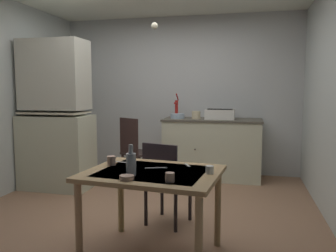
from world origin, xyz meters
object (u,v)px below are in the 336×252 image
object	(u,v)px
dining_table	(153,182)
glass_bottle	(131,163)
sink_basin	(220,114)
mixing_bowl_counter	(178,116)
teacup_cream	(111,160)
hand_pump	(176,107)
chair_far_side	(165,181)
chair_by_counter	(135,149)
serving_bowl_wide	(127,178)
hutch_cabinet	(56,120)

from	to	relation	value
dining_table	glass_bottle	distance (m)	0.28
sink_basin	mixing_bowl_counter	distance (m)	0.66
teacup_cream	glass_bottle	world-z (taller)	glass_bottle
teacup_cream	hand_pump	bearing A→B (deg)	88.78
chair_far_side	chair_by_counter	size ratio (longest dim) A/B	0.88
dining_table	serving_bowl_wide	xyz separation A→B (m)	(-0.11, -0.30, 0.11)
chair_far_side	serving_bowl_wide	size ratio (longest dim) A/B	8.01
sink_basin	hand_pump	xyz separation A→B (m)	(-0.69, 0.05, 0.09)
sink_basin	chair_far_side	xyz separation A→B (m)	(-0.39, -1.98, -0.55)
sink_basin	teacup_cream	size ratio (longest dim) A/B	5.54
hand_pump	teacup_cream	size ratio (longest dim) A/B	4.91
serving_bowl_wide	glass_bottle	xyz separation A→B (m)	(-0.01, 0.13, 0.08)
hand_pump	dining_table	world-z (taller)	hand_pump
sink_basin	hand_pump	world-z (taller)	hand_pump
teacup_cream	hutch_cabinet	bearing A→B (deg)	134.27
serving_bowl_wide	mixing_bowl_counter	bearing A→B (deg)	94.17
hand_pump	chair_far_side	xyz separation A→B (m)	(0.31, -2.02, -0.64)
teacup_cream	mixing_bowl_counter	bearing A→B (deg)	87.88
hand_pump	serving_bowl_wide	xyz separation A→B (m)	(0.25, -2.98, -0.36)
hand_pump	mixing_bowl_counter	world-z (taller)	hand_pump
mixing_bowl_counter	hand_pump	bearing A→B (deg)	111.13
serving_bowl_wide	dining_table	bearing A→B (deg)	69.59
chair_far_side	sink_basin	bearing A→B (deg)	78.96
mixing_bowl_counter	serving_bowl_wide	bearing A→B (deg)	-85.83
teacup_cream	glass_bottle	size ratio (longest dim) A/B	0.33
dining_table	chair_by_counter	size ratio (longest dim) A/B	1.18
chair_far_side	serving_bowl_wide	world-z (taller)	chair_far_side
sink_basin	dining_table	size ratio (longest dim) A/B	0.38
hutch_cabinet	teacup_cream	size ratio (longest dim) A/B	25.82
sink_basin	teacup_cream	world-z (taller)	sink_basin
hand_pump	chair_far_side	distance (m)	2.14
mixing_bowl_counter	dining_table	xyz separation A→B (m)	(0.32, -2.58, -0.33)
chair_far_side	teacup_cream	size ratio (longest dim) A/B	10.80
chair_by_counter	sink_basin	bearing A→B (deg)	24.09
hand_pump	chair_by_counter	world-z (taller)	hand_pump
glass_bottle	chair_far_side	bearing A→B (deg)	85.10
glass_bottle	serving_bowl_wide	bearing A→B (deg)	-84.90
hutch_cabinet	sink_basin	bearing A→B (deg)	25.54
sink_basin	mixing_bowl_counter	size ratio (longest dim) A/B	2.02
dining_table	serving_bowl_wide	size ratio (longest dim) A/B	10.70
chair_far_side	chair_by_counter	xyz separation A→B (m)	(-0.81, 1.44, 0.04)
serving_bowl_wide	glass_bottle	size ratio (longest dim) A/B	0.44
chair_by_counter	hutch_cabinet	bearing A→B (deg)	-152.72
teacup_cream	chair_by_counter	bearing A→B (deg)	103.00
dining_table	glass_bottle	world-z (taller)	glass_bottle
hutch_cabinet	chair_by_counter	distance (m)	1.19
serving_bowl_wide	teacup_cream	size ratio (longest dim) A/B	1.35
hand_pump	dining_table	bearing A→B (deg)	-82.34
mixing_bowl_counter	chair_by_counter	world-z (taller)	mixing_bowl_counter
dining_table	glass_bottle	xyz separation A→B (m)	(-0.12, -0.17, 0.19)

